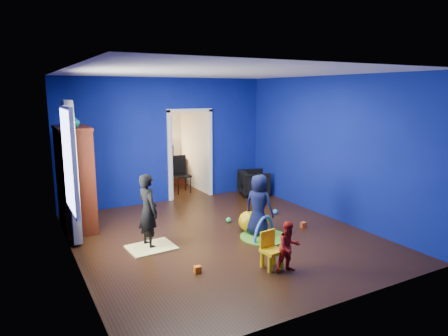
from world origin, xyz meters
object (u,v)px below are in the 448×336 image
child_black (148,211)px  tv_armoire (75,179)px  study_desk (168,172)px  play_mat (264,237)px  crt_tv (77,176)px  child_navy (259,205)px  toddler_red (289,247)px  hopper_ball (249,221)px  folding_chair (182,175)px  vase (73,121)px  kid_chair (272,252)px  armchair (254,183)px

child_black → tv_armoire: bearing=19.6°
study_desk → play_mat: bearing=-89.7°
tv_armoire → crt_tv: 0.06m
child_navy → crt_tv: bearing=28.3°
toddler_red → hopper_ball: toddler_red is taller
tv_armoire → folding_chair: 3.29m
crt_tv → tv_armoire: bearing=180.0°
study_desk → folding_chair: (0.00, -0.96, 0.09)m
crt_tv → vase: bearing=-97.6°
crt_tv → study_desk: (2.78, 2.57, -0.65)m
vase → crt_tv: vase is taller
child_navy → crt_tv: (-2.79, 1.95, 0.45)m
toddler_red → tv_armoire: tv_armoire is taller
child_black → kid_chair: (1.33, -1.69, -0.38)m
toddler_red → play_mat: bearing=76.3°
play_mat → folding_chair: (-0.03, 3.73, 0.45)m
tv_armoire → kid_chair: bearing=-55.1°
toddler_red → kid_chair: 0.28m
armchair → crt_tv: (-4.28, -0.51, 0.70)m
toddler_red → kid_chair: bearing=132.6°
child_black → kid_chair: 2.18m
armchair → child_black: bearing=137.5°
tv_armoire → folding_chair: (2.82, 1.61, -0.52)m
child_black → kid_chair: bearing=-153.0°
toddler_red → kid_chair: (-0.15, 0.20, -0.13)m
armchair → child_navy: bearing=165.6°
vase → kid_chair: size_ratio=0.45×
hopper_ball → play_mat: (0.06, -0.41, -0.18)m
child_navy → armchair: bearing=-57.9°
armchair → crt_tv: crt_tv is taller
child_black → tv_armoire: tv_armoire is taller
hopper_ball → kid_chair: (-0.55, -1.51, 0.05)m
vase → play_mat: 3.95m
child_black → play_mat: 2.12m
tv_armoire → play_mat: 3.67m
toddler_red → study_desk: (0.43, 5.98, -0.00)m
vase → tv_armoire: size_ratio=0.11×
folding_chair → study_desk: bearing=90.0°
hopper_ball → armchair: bearing=55.3°
toddler_red → study_desk: size_ratio=0.86×
toddler_red → tv_armoire: size_ratio=0.38×
child_black → crt_tv: bearing=18.5°
armchair → study_desk: size_ratio=0.79×
tv_armoire → folding_chair: bearing=29.8°
folding_chair → play_mat: bearing=-89.6°
crt_tv → folding_chair: crt_tv is taller
toddler_red → vase: 4.27m
child_black → play_mat: child_black is taller
child_black → play_mat: (1.94, -0.59, -0.62)m
hopper_ball → folding_chair: size_ratio=0.43×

